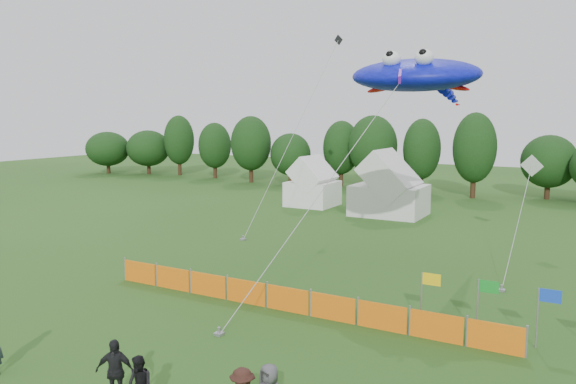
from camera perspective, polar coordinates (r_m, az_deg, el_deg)
The scene contains 9 objects.
treeline at distance 56.63m, azimuth 21.19°, elevation 3.56°, with size 104.57×8.78×8.36m.
tent_left at distance 48.96m, azimuth 2.52°, elevation 0.64°, with size 3.95×3.95×3.48m.
tent_right at distance 44.94m, azimuth 10.26°, elevation 0.17°, with size 5.56×4.45×3.93m.
barrier_fence at distance 23.03m, azimuth -0.06°, elevation -10.86°, with size 17.90×0.06×1.00m.
flag_row at distance 21.21m, azimuth 24.54°, elevation -10.66°, with size 8.73×0.31×2.22m.
spectator_d at distance 16.82m, azimuth -17.19°, elevation -17.02°, with size 1.07×0.45×1.83m, color black.
stingray_kite at distance 28.66m, azimuth 13.17°, elevation 11.40°, with size 7.13×19.70×10.91m.
small_kite_white at distance 33.77m, azimuth 22.99°, elevation 0.09°, with size 1.33×10.06×5.59m.
small_kite_dark at distance 39.21m, azimuth 1.09°, elevation 6.99°, with size 2.42×10.45×13.81m.
Camera 1 is at (9.53, -11.02, 7.89)m, focal length 35.00 mm.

